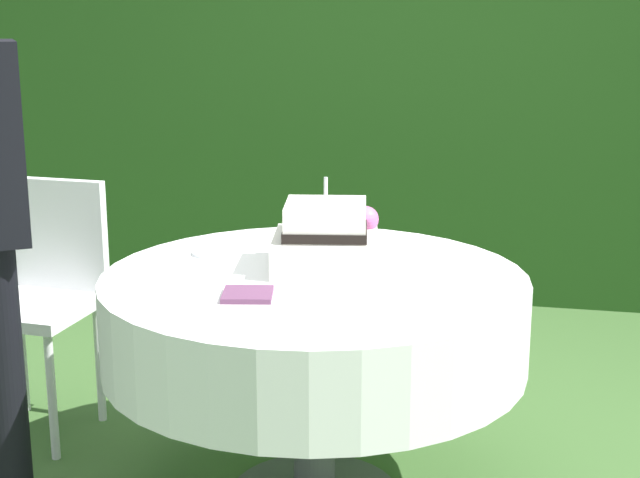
# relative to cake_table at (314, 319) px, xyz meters

# --- Properties ---
(foliage_hedge) EXTENTS (5.79, 0.52, 2.41)m
(foliage_hedge) POSITION_rel_cake_table_xyz_m (0.00, 2.36, 0.62)
(foliage_hedge) COLOR #234C19
(foliage_hedge) RESTS_ON ground_plane
(cake_table) EXTENTS (1.25, 1.25, 0.72)m
(cake_table) POSITION_rel_cake_table_xyz_m (0.00, 0.00, 0.00)
(cake_table) COLOR #4C4C51
(cake_table) RESTS_ON ground_plane
(wedding_cake) EXTENTS (0.36, 0.36, 0.28)m
(wedding_cake) POSITION_rel_cake_table_xyz_m (0.02, 0.09, 0.23)
(wedding_cake) COLOR white
(wedding_cake) RESTS_ON cake_table
(serving_plate_near) EXTENTS (0.11, 0.11, 0.01)m
(serving_plate_near) POSITION_rel_cake_table_xyz_m (-0.37, 0.16, 0.14)
(serving_plate_near) COLOR white
(serving_plate_near) RESTS_ON cake_table
(serving_plate_far) EXTENTS (0.12, 0.12, 0.01)m
(serving_plate_far) POSITION_rel_cake_table_xyz_m (-0.07, 0.42, 0.14)
(serving_plate_far) COLOR white
(serving_plate_far) RESTS_ON cake_table
(napkin_stack) EXTENTS (0.16, 0.16, 0.01)m
(napkin_stack) POSITION_rel_cake_table_xyz_m (-0.13, -0.25, 0.14)
(napkin_stack) COLOR #603856
(napkin_stack) RESTS_ON cake_table
(garden_chair) EXTENTS (0.43, 0.43, 0.89)m
(garden_chair) POSITION_rel_cake_table_xyz_m (-1.05, 0.33, -0.04)
(garden_chair) COLOR white
(garden_chair) RESTS_ON ground_plane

